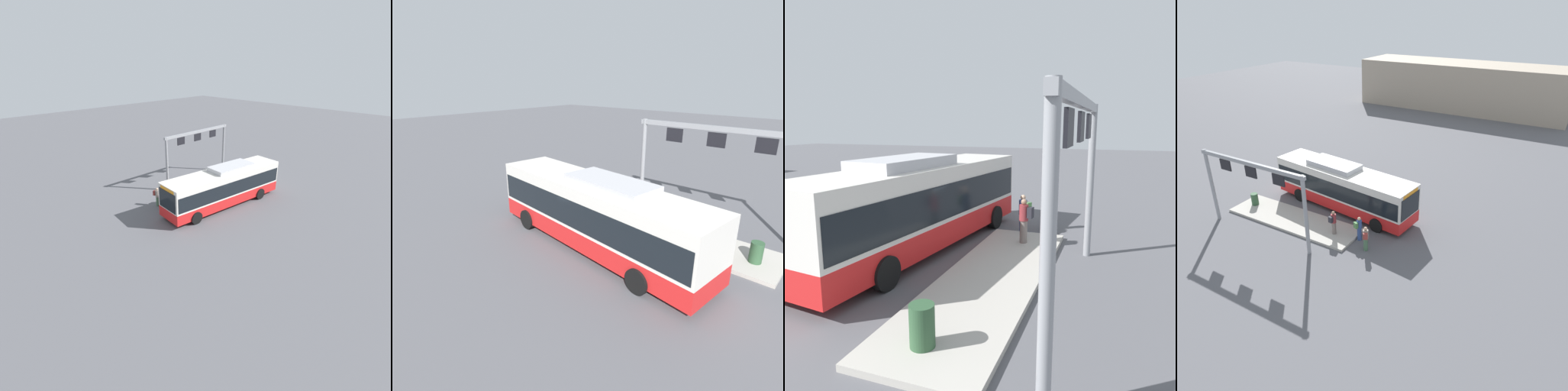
# 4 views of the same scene
# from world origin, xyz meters

# --- Properties ---
(ground_plane) EXTENTS (120.00, 120.00, 0.00)m
(ground_plane) POSITION_xyz_m (0.00, 0.00, 0.00)
(ground_plane) COLOR #56565B
(platform_curb) EXTENTS (10.00, 2.80, 0.16)m
(platform_curb) POSITION_xyz_m (-2.00, -3.36, 0.08)
(platform_curb) COLOR #B2ADA3
(platform_curb) RESTS_ON ground
(bus_main) EXTENTS (11.54, 3.82, 3.46)m
(bus_main) POSITION_xyz_m (-0.01, 0.00, 1.81)
(bus_main) COLOR red
(bus_main) RESTS_ON ground
(person_boarding) EXTENTS (0.49, 0.60, 1.67)m
(person_boarding) POSITION_xyz_m (3.20, -3.05, 0.89)
(person_boarding) COLOR #334C8C
(person_boarding) RESTS_ON ground
(person_waiting_near) EXTENTS (0.39, 0.56, 1.67)m
(person_waiting_near) POSITION_xyz_m (1.53, -3.49, 1.05)
(person_waiting_near) COLOR slate
(person_waiting_near) RESTS_ON platform_curb
(person_waiting_mid) EXTENTS (0.52, 0.60, 1.67)m
(person_waiting_mid) POSITION_xyz_m (4.17, -3.82, 0.89)
(person_waiting_mid) COLOR #476B4C
(person_waiting_mid) RESTS_ON ground
(platform_sign_gantry) EXTENTS (8.53, 0.24, 5.20)m
(platform_sign_gantry) POSITION_xyz_m (-2.74, -5.80, 3.71)
(platform_sign_gantry) COLOR gray
(platform_sign_gantry) RESTS_ON ground
(trash_bin) EXTENTS (0.52, 0.52, 0.90)m
(trash_bin) POSITION_xyz_m (-5.91, -3.19, 0.61)
(trash_bin) COLOR #2D5133
(trash_bin) RESTS_ON platform_curb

